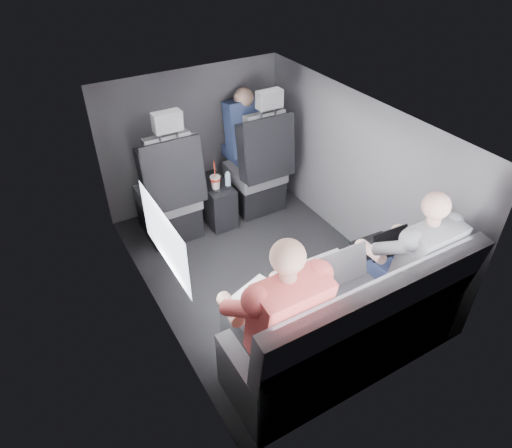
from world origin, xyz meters
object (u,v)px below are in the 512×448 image
rear_bench (348,331)px  front_seat_left (170,199)px  laptop_white (261,296)px  front_seat_right (258,173)px  soda_cup (215,182)px  laptop_silver (333,267)px  center_console (215,201)px  passenger_front_right (245,130)px  laptop_black (380,244)px  passenger_rear_left (274,316)px  water_bottle (228,180)px  passenger_rear_right (407,259)px

rear_bench → front_seat_left: bearing=103.3°
laptop_white → front_seat_right: bearing=60.1°
soda_cup → laptop_silver: bearing=-87.3°
center_console → passenger_front_right: bearing=25.9°
front_seat_right → center_console: size_ratio=2.64×
center_console → soda_cup: 0.29m
laptop_white → laptop_black: 0.96m
center_console → passenger_front_right: (0.45, 0.22, 0.54)m
front_seat_right → laptop_black: bearing=-89.2°
front_seat_right → laptop_black: front_seat_right is taller
front_seat_right → laptop_silver: bearing=-104.0°
laptop_white → laptop_silver: bearing=-1.3°
front_seat_right → rear_bench: (-0.45, -1.90, -0.09)m
passenger_rear_left → laptop_silver: bearing=17.3°
soda_cup → passenger_front_right: size_ratio=0.39×
soda_cup → front_seat_left: bearing=172.4°
front_seat_right → center_console: 0.49m
rear_bench → water_bottle: rear_bench is taller
soda_cup → passenger_rear_left: passenger_rear_left is taller
laptop_black → front_seat_right: bearing=90.8°
center_console → laptop_silver: size_ratio=1.35×
passenger_front_right → passenger_rear_right: bearing=-87.7°
laptop_silver → laptop_white: bearing=178.7°
center_console → laptop_white: size_ratio=1.29×
front_seat_right → water_bottle: size_ratio=8.71×
rear_bench → laptop_white: 0.64m
passenger_front_right → front_seat_left: bearing=-164.0°
laptop_silver → passenger_front_right: 1.94m
water_bottle → laptop_silver: bearing=-91.7°
passenger_rear_left → laptop_black: bearing=11.3°
front_seat_left → soda_cup: (0.42, -0.06, 0.07)m
front_seat_right → passenger_rear_left: front_seat_right is taller
laptop_white → passenger_rear_right: 1.03m
passenger_rear_right → laptop_silver: bearing=160.6°
passenger_rear_left → rear_bench: bearing=-10.5°
passenger_front_right → laptop_black: bearing=-89.2°
front_seat_right → laptop_white: 1.89m
water_bottle → soda_cup: bearing=175.3°
passenger_rear_right → rear_bench: bearing=-169.8°
soda_cup → laptop_black: (0.50, -1.55, 0.16)m
soda_cup → water_bottle: 0.12m
soda_cup → laptop_white: laptop_white is taller
laptop_white → laptop_black: laptop_white is taller
front_seat_right → soda_cup: size_ratio=4.46×
passenger_rear_left → passenger_front_right: (0.96, 2.07, 0.10)m
laptop_silver → passenger_rear_left: size_ratio=0.29×
laptop_silver → laptop_black: size_ratio=1.17×
center_console → water_bottle: bearing=-49.6°
front_seat_left → passenger_rear_left: 1.82m
laptop_white → passenger_rear_left: passenger_rear_left is taller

